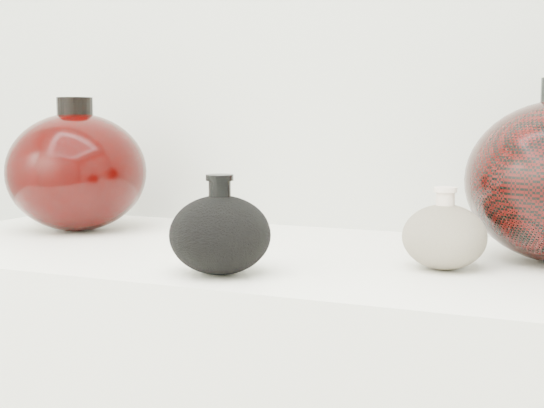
% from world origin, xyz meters
% --- Properties ---
extents(black_gourd_vase, '(0.13, 0.13, 0.12)m').
position_xyz_m(black_gourd_vase, '(-0.01, 0.78, 0.95)').
color(black_gourd_vase, black).
rests_on(black_gourd_vase, display_counter).
extents(cream_gourd_vase, '(0.14, 0.14, 0.10)m').
position_xyz_m(cream_gourd_vase, '(0.23, 0.92, 0.94)').
color(cream_gourd_vase, beige).
rests_on(cream_gourd_vase, display_counter).
extents(left_round_pot, '(0.24, 0.24, 0.22)m').
position_xyz_m(left_round_pot, '(-0.40, 1.00, 1.00)').
color(left_round_pot, black).
rests_on(left_round_pot, display_counter).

